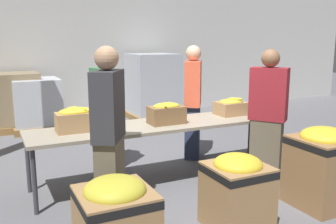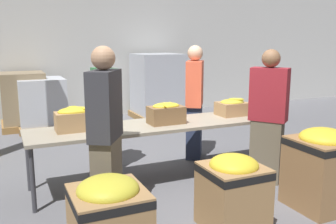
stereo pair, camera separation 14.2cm
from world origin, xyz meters
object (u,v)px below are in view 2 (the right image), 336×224
donation_bin_0 (109,215)px  banana_box_2 (232,107)px  volunteer_0 (106,135)px  pallet_stack_1 (158,87)px  banana_box_0 (76,118)px  sorting_table (164,126)px  pallet_stack_2 (42,104)px  volunteer_2 (106,112)px  donation_bin_1 (233,190)px  banana_box_1 (166,113)px  donation_bin_2 (322,166)px  pallet_stack_0 (24,101)px  volunteer_1 (194,103)px  volunteer_3 (268,117)px

donation_bin_0 → banana_box_2: bearing=34.6°
volunteer_0 → pallet_stack_1: (2.36, 4.31, -0.14)m
banana_box_0 → sorting_table: bearing=-3.0°
pallet_stack_2 → donation_bin_0: bearing=-89.9°
volunteer_2 → donation_bin_1: bearing=2.3°
volunteer_2 → banana_box_1: bearing=22.9°
donation_bin_0 → donation_bin_2: size_ratio=0.80×
banana_box_1 → donation_bin_0: banana_box_1 is taller
banana_box_0 → pallet_stack_1: size_ratio=0.31×
donation_bin_1 → pallet_stack_0: 5.44m
volunteer_0 → donation_bin_0: 0.90m
donation_bin_2 → pallet_stack_1: (0.20, 5.04, 0.26)m
volunteer_0 → pallet_stack_0: 4.53m
donation_bin_0 → donation_bin_1: size_ratio=0.96×
sorting_table → pallet_stack_0: 4.05m
pallet_stack_1 → volunteer_2: bearing=-124.4°
donation_bin_0 → donation_bin_1: donation_bin_1 is taller
volunteer_1 → volunteer_2: (-1.35, 0.06, -0.04)m
banana_box_1 → pallet_stack_2: bearing=107.8°
volunteer_2 → pallet_stack_1: volunteer_2 is taller
banana_box_1 → pallet_stack_0: (-1.47, 3.80, -0.32)m
banana_box_1 → banana_box_0: bearing=175.6°
volunteer_2 → donation_bin_0: bearing=-28.9°
volunteer_2 → donation_bin_1: 2.30m
donation_bin_0 → pallet_stack_1: pallet_stack_1 is taller
pallet_stack_0 → pallet_stack_1: size_ratio=0.77×
volunteer_3 → pallet_stack_0: (-2.62, 4.36, -0.28)m
volunteer_0 → donation_bin_0: volunteer_0 is taller
pallet_stack_1 → sorting_table: bearing=-111.5°
volunteer_2 → donation_bin_2: volunteer_2 is taller
sorting_table → volunteer_1: volunteer_1 is taller
volunteer_1 → volunteer_2: bearing=-59.2°
banana_box_2 → pallet_stack_1: 3.55m
sorting_table → donation_bin_0: sorting_table is taller
banana_box_1 → volunteer_1: volunteer_1 is taller
donation_bin_0 → donation_bin_2: 2.34m
donation_bin_1 → sorting_table: bearing=93.6°
volunteer_2 → volunteer_3: bearing=38.4°
banana_box_0 → volunteer_1: bearing=18.0°
banana_box_0 → pallet_stack_1: 4.34m
volunteer_1 → pallet_stack_1: 3.00m
sorting_table → pallet_stack_2: size_ratio=3.28×
banana_box_1 → volunteer_1: 1.04m
volunteer_2 → pallet_stack_0: (-0.90, 3.05, -0.25)m
donation_bin_2 → pallet_stack_1: size_ratio=0.60×
volunteer_2 → sorting_table: bearing=22.9°
donation_bin_1 → volunteer_2: bearing=106.4°
donation_bin_1 → volunteer_0: bearing=144.8°
pallet_stack_0 → sorting_table: bearing=-69.0°
sorting_table → pallet_stack_1: size_ratio=2.29×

